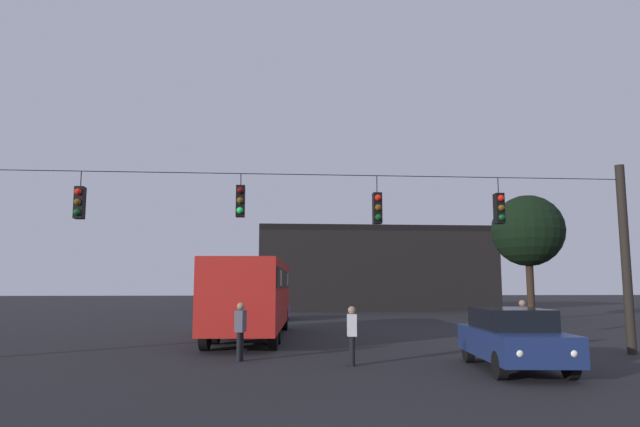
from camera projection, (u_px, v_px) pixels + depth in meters
The scene contains 10 objects.
ground_plane at pixel (291, 325), 29.64m from camera, with size 168.00×168.00×0.00m, color black.
overhead_signal_span at pixel (304, 240), 16.82m from camera, with size 20.45×0.44×5.93m.
city_bus at pixel (253, 291), 22.53m from camera, with size 3.18×11.13×3.00m.
car_near_right at pixel (513, 338), 14.09m from camera, with size 2.19×4.46×1.52m.
car_far_left at pixel (271, 307), 34.33m from camera, with size 2.20×4.46×1.52m.
pedestrian_crossing_left at pixel (523, 322), 18.15m from camera, with size 0.26×0.37×1.63m.
pedestrian_crossing_center at pixel (240, 328), 15.72m from camera, with size 0.33×0.41×1.62m.
pedestrian_crossing_right at pixel (352, 332), 14.85m from camera, with size 0.27×0.38×1.55m.
corner_building at pixel (373, 269), 49.67m from camera, with size 19.96×8.47×7.04m.
tree_left_silhouette at pixel (528, 231), 34.58m from camera, with size 4.39×4.39×7.64m.
Camera 1 is at (-0.89, -5.68, 2.12)m, focal length 31.45 mm.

